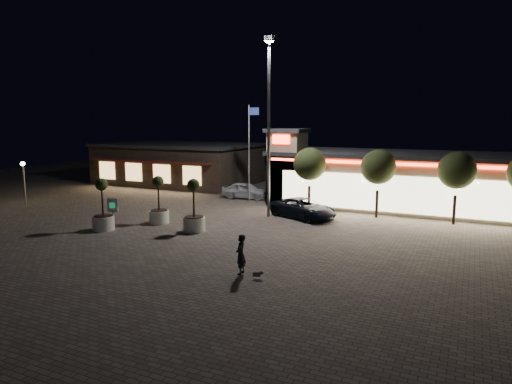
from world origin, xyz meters
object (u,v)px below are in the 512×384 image
at_px(planter_left, 159,209).
at_px(pickup_truck, 303,208).
at_px(white_sedan, 246,191).
at_px(planter_mid, 103,214).
at_px(valet_sign, 113,208).
at_px(pedestrian, 241,254).

bearing_deg(planter_left, pickup_truck, 35.44).
relative_size(pickup_truck, white_sedan, 1.19).
bearing_deg(planter_mid, white_sedan, 78.77).
height_order(pickup_truck, planter_left, planter_left).
xyz_separation_m(pickup_truck, valet_sign, (-9.48, -8.46, 0.71)).
height_order(white_sedan, planter_mid, planter_mid).
height_order(pedestrian, planter_left, planter_left).
relative_size(pickup_truck, planter_left, 1.57).
xyz_separation_m(planter_mid, valet_sign, (0.55, 0.28, 0.39)).
height_order(pickup_truck, valet_sign, valet_sign).
height_order(planter_left, valet_sign, planter_left).
xyz_separation_m(pickup_truck, planter_left, (-8.05, -5.73, 0.29)).
height_order(white_sedan, pedestrian, pedestrian).
bearing_deg(valet_sign, white_sedan, 80.74).
bearing_deg(pedestrian, planter_mid, -113.93).
distance_m(pickup_truck, pedestrian, 12.44).
relative_size(pedestrian, valet_sign, 0.90).
height_order(pickup_truck, planter_mid, planter_mid).
distance_m(planter_left, planter_mid, 3.60).
bearing_deg(pickup_truck, white_sedan, 77.02).
xyz_separation_m(pedestrian, planter_left, (-9.53, 6.62, 0.08)).
xyz_separation_m(planter_left, valet_sign, (-1.43, -2.73, 0.42)).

